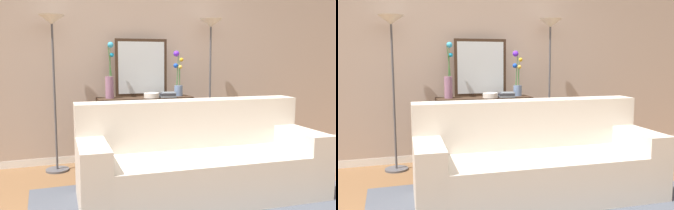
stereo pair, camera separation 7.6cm
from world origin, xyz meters
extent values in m
cube|color=white|center=(0.00, 2.35, 0.04)|extent=(12.00, 0.15, 0.09)
cube|color=#B29E8E|center=(0.00, 2.35, 1.39)|extent=(12.00, 0.14, 2.60)
cube|color=#474C56|center=(0.32, 0.62, 0.01)|extent=(3.03, 1.59, 0.01)
cube|color=beige|center=(0.32, 0.72, 0.21)|extent=(2.25, 0.96, 0.42)
cube|color=beige|center=(0.33, 1.03, 0.65)|extent=(2.22, 0.34, 0.46)
cube|color=beige|center=(-0.67, 0.76, 0.30)|extent=(0.27, 0.88, 0.60)
cube|color=beige|center=(1.31, 0.69, 0.30)|extent=(0.27, 0.88, 0.60)
cube|color=#382619|center=(0.13, 1.97, 0.81)|extent=(1.14, 0.33, 0.03)
cube|color=#382619|center=(0.13, 1.97, 0.15)|extent=(1.05, 0.28, 0.01)
cube|color=#382619|center=(-0.41, 1.83, 0.40)|extent=(0.05, 0.05, 0.79)
cube|color=#382619|center=(0.68, 1.83, 0.40)|extent=(0.05, 0.05, 0.79)
cube|color=#382619|center=(-0.41, 2.11, 0.40)|extent=(0.05, 0.05, 0.79)
cube|color=#382619|center=(0.68, 2.11, 0.40)|extent=(0.05, 0.05, 0.79)
cylinder|color=#4C4C51|center=(-0.91, 2.01, 0.01)|extent=(0.26, 0.26, 0.02)
cylinder|color=#4C4C51|center=(-0.91, 2.01, 0.84)|extent=(0.02, 0.02, 1.63)
cone|color=silver|center=(-0.91, 2.01, 1.70)|extent=(0.28, 0.28, 0.10)
cylinder|color=#4C4C51|center=(1.01, 2.01, 0.01)|extent=(0.26, 0.26, 0.02)
cylinder|color=#4C4C51|center=(1.01, 2.01, 0.85)|extent=(0.02, 0.02, 1.65)
cone|color=silver|center=(1.01, 2.01, 1.72)|extent=(0.28, 0.28, 0.10)
cube|color=#382619|center=(0.13, 2.11, 1.17)|extent=(0.65, 0.02, 0.70)
cube|color=silver|center=(0.13, 2.10, 1.17)|extent=(0.58, 0.01, 0.63)
cylinder|color=gray|center=(-0.29, 1.98, 0.95)|extent=(0.10, 0.10, 0.25)
cylinder|color=#3D7538|center=(-0.28, 1.98, 1.25)|extent=(0.02, 0.02, 0.36)
sphere|color=gold|center=(-0.27, 2.00, 1.43)|extent=(0.06, 0.06, 0.06)
cylinder|color=#3D7538|center=(-0.29, 1.96, 1.25)|extent=(0.05, 0.03, 0.36)
sphere|color=#33A1D1|center=(-0.28, 1.95, 1.43)|extent=(0.07, 0.07, 0.07)
cylinder|color=#3D7538|center=(-0.28, 1.97, 1.20)|extent=(0.01, 0.03, 0.25)
sphere|color=#159AD3|center=(-0.26, 1.97, 1.32)|extent=(0.05, 0.05, 0.05)
cylinder|color=#6B84AD|center=(0.56, 1.98, 0.88)|extent=(0.10, 0.10, 0.13)
cylinder|color=#3D7538|center=(0.56, 1.99, 1.14)|extent=(0.04, 0.02, 0.39)
sphere|color=#6529E4|center=(0.55, 2.01, 1.34)|extent=(0.07, 0.07, 0.07)
cylinder|color=#3D7538|center=(0.57, 1.97, 1.06)|extent=(0.02, 0.01, 0.23)
sphere|color=gold|center=(0.57, 1.95, 1.18)|extent=(0.05, 0.05, 0.05)
cylinder|color=#3D7538|center=(0.55, 1.99, 1.07)|extent=(0.02, 0.02, 0.24)
sphere|color=blue|center=(0.53, 2.00, 1.19)|extent=(0.06, 0.06, 0.06)
cylinder|color=#3D7538|center=(0.58, 1.98, 1.11)|extent=(0.01, 0.02, 0.32)
sphere|color=gold|center=(0.60, 1.97, 1.27)|extent=(0.05, 0.05, 0.05)
cylinder|color=silver|center=(0.19, 1.88, 0.84)|extent=(0.18, 0.18, 0.05)
torus|color=silver|center=(0.19, 1.88, 0.87)|extent=(0.18, 0.18, 0.01)
cube|color=slate|center=(0.38, 1.88, 0.83)|extent=(0.20, 0.17, 0.02)
cube|color=#2D2D33|center=(0.38, 1.88, 0.85)|extent=(0.19, 0.17, 0.02)
cube|color=slate|center=(0.40, 1.87, 0.87)|extent=(0.17, 0.15, 0.01)
cube|color=#236033|center=(-0.30, 1.97, 0.06)|extent=(0.06, 0.15, 0.11)
cube|color=#6B3360|center=(-0.25, 1.97, 0.05)|extent=(0.05, 0.15, 0.10)
cube|color=slate|center=(-0.20, 1.97, 0.06)|extent=(0.05, 0.16, 0.13)
cube|color=tan|center=(-0.16, 1.97, 0.05)|extent=(0.02, 0.15, 0.10)
cube|color=maroon|center=(-0.12, 1.97, 0.05)|extent=(0.05, 0.18, 0.10)
cube|color=#1E7075|center=(-0.07, 1.97, 0.05)|extent=(0.06, 0.14, 0.10)
camera|label=1|loc=(-1.03, -2.27, 1.28)|focal=39.26mm
camera|label=2|loc=(-0.96, -2.29, 1.28)|focal=39.26mm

